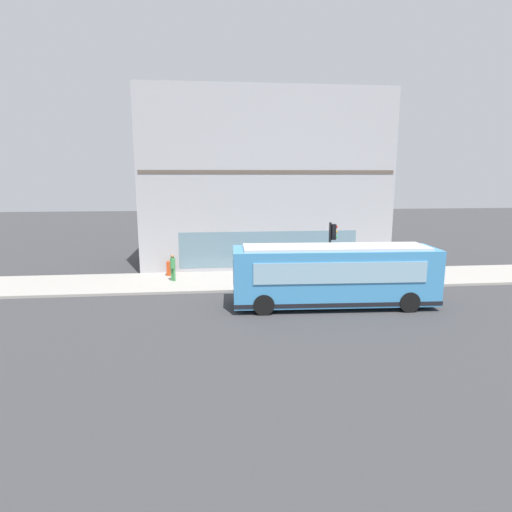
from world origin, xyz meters
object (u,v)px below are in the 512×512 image
(fire_hydrant, at_px, (350,270))
(pedestrian_near_building_entrance, at_px, (286,265))
(city_bus_nearside, at_px, (334,276))
(pedestrian_walking_along_curb, at_px, (173,266))
(newspaper_vending_box, at_px, (170,268))
(traffic_light_near_corner, at_px, (332,242))

(fire_hydrant, distance_m, pedestrian_near_building_entrance, 4.62)
(city_bus_nearside, height_order, fire_hydrant, city_bus_nearside)
(city_bus_nearside, bearing_deg, pedestrian_near_building_entrance, 20.44)
(fire_hydrant, bearing_deg, city_bus_nearside, 154.34)
(pedestrian_walking_along_curb, distance_m, newspaper_vending_box, 1.65)
(pedestrian_near_building_entrance, bearing_deg, fire_hydrant, -72.87)
(traffic_light_near_corner, relative_size, fire_hydrant, 4.97)
(pedestrian_walking_along_curb, bearing_deg, newspaper_vending_box, 12.20)
(newspaper_vending_box, bearing_deg, city_bus_nearside, -128.65)
(city_bus_nearside, height_order, pedestrian_walking_along_curb, city_bus_nearside)
(traffic_light_near_corner, relative_size, pedestrian_walking_along_curb, 2.24)
(city_bus_nearside, relative_size, traffic_light_near_corner, 2.75)
(pedestrian_near_building_entrance, bearing_deg, traffic_light_near_corner, -108.21)
(pedestrian_near_building_entrance, xyz_separation_m, newspaper_vending_box, (2.63, 7.11, -0.60))
(city_bus_nearside, height_order, newspaper_vending_box, city_bus_nearside)
(traffic_light_near_corner, xyz_separation_m, fire_hydrant, (2.17, -1.86, -2.21))
(traffic_light_near_corner, relative_size, newspaper_vending_box, 4.09)
(pedestrian_near_building_entrance, height_order, newspaper_vending_box, pedestrian_near_building_entrance)
(fire_hydrant, height_order, pedestrian_walking_along_curb, pedestrian_walking_along_curb)
(city_bus_nearside, relative_size, fire_hydrant, 13.70)
(pedestrian_walking_along_curb, relative_size, pedestrian_near_building_entrance, 0.90)
(city_bus_nearside, xyz_separation_m, pedestrian_near_building_entrance, (4.35, 1.62, -0.35))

